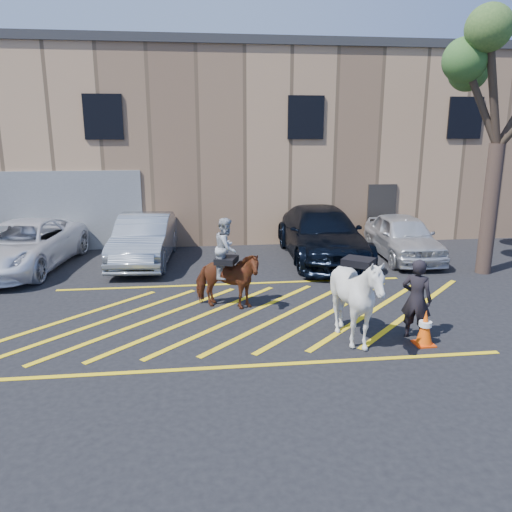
{
  "coord_description": "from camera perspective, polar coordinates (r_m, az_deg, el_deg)",
  "views": [
    {
      "loc": [
        -0.96,
        -11.05,
        4.17
      ],
      "look_at": [
        0.4,
        0.2,
        1.3
      ],
      "focal_mm": 35.0,
      "sensor_mm": 36.0,
      "label": 1
    }
  ],
  "objects": [
    {
      "name": "ground",
      "position": [
        11.85,
        -1.82,
        -6.4
      ],
      "size": [
        90.0,
        90.0,
        0.0
      ],
      "primitive_type": "plane",
      "color": "black",
      "rests_on": "ground"
    },
    {
      "name": "car_white_pickup",
      "position": [
        16.8,
        -25.12,
        1.07
      ],
      "size": [
        3.16,
        5.6,
        1.48
      ],
      "primitive_type": "imported",
      "rotation": [
        0.0,
        0.0,
        -0.14
      ],
      "color": "white",
      "rests_on": "ground"
    },
    {
      "name": "car_silver_sedan",
      "position": [
        16.39,
        -12.62,
        1.9
      ],
      "size": [
        1.95,
        4.78,
        1.54
      ],
      "primitive_type": "imported",
      "rotation": [
        0.0,
        0.0,
        -0.07
      ],
      "color": "#9399A0",
      "rests_on": "ground"
    },
    {
      "name": "car_blue_suv",
      "position": [
        16.61,
        7.5,
        2.51
      ],
      "size": [
        2.44,
        5.8,
        1.67
      ],
      "primitive_type": "imported",
      "rotation": [
        0.0,
        0.0,
        -0.02
      ],
      "color": "black",
      "rests_on": "ground"
    },
    {
      "name": "car_white_suv",
      "position": [
        17.29,
        16.44,
        2.15
      ],
      "size": [
        1.97,
        4.37,
        1.46
      ],
      "primitive_type": "imported",
      "rotation": [
        0.0,
        0.0,
        -0.06
      ],
      "color": "silver",
      "rests_on": "ground"
    },
    {
      "name": "handler",
      "position": [
        10.65,
        17.87,
        -4.72
      ],
      "size": [
        0.73,
        0.7,
        1.68
      ],
      "primitive_type": "imported",
      "rotation": [
        0.0,
        0.0,
        2.46
      ],
      "color": "black",
      "rests_on": "ground"
    },
    {
      "name": "warehouse",
      "position": [
        23.06,
        -4.66,
        12.88
      ],
      "size": [
        32.42,
        10.2,
        7.3
      ],
      "color": "tan",
      "rests_on": "ground"
    },
    {
      "name": "hatching_zone",
      "position": [
        11.56,
        -1.68,
        -6.89
      ],
      "size": [
        12.6,
        5.12,
        0.01
      ],
      "color": "yellow",
      "rests_on": "ground"
    },
    {
      "name": "mounted_bay",
      "position": [
        11.83,
        -3.38,
        -1.9
      ],
      "size": [
        1.83,
        1.28,
        2.2
      ],
      "color": "maroon",
      "rests_on": "ground"
    },
    {
      "name": "saddled_white",
      "position": [
        9.98,
        11.43,
        -4.8
      ],
      "size": [
        2.29,
        2.32,
        1.92
      ],
      "color": "silver",
      "rests_on": "ground"
    },
    {
      "name": "traffic_cone",
      "position": [
        10.54,
        18.76,
        -7.74
      ],
      "size": [
        0.39,
        0.39,
        0.73
      ],
      "color": "#E43A09",
      "rests_on": "ground"
    },
    {
      "name": "tree",
      "position": [
        16.04,
        26.6,
        18.24
      ],
      "size": [
        3.99,
        4.37,
        7.31
      ],
      "color": "#47362B",
      "rests_on": "ground"
    }
  ]
}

